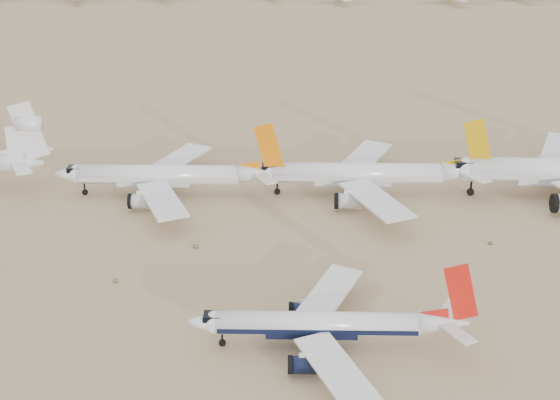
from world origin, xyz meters
name	(u,v)px	position (x,y,z in m)	size (l,w,h in m)	color
ground	(290,329)	(0.00, 0.00, 0.00)	(7000.00, 7000.00, 0.00)	#8D7652
main_airliner	(330,324)	(5.82, -4.89, 3.92)	(40.37, 39.43, 14.25)	white
row2_gold_tail	(367,174)	(16.35, 55.18, 4.97)	(49.95, 48.85, 17.79)	white
row2_orange_tail	(168,175)	(-27.13, 53.99, 4.73)	(47.23, 46.21, 16.85)	white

